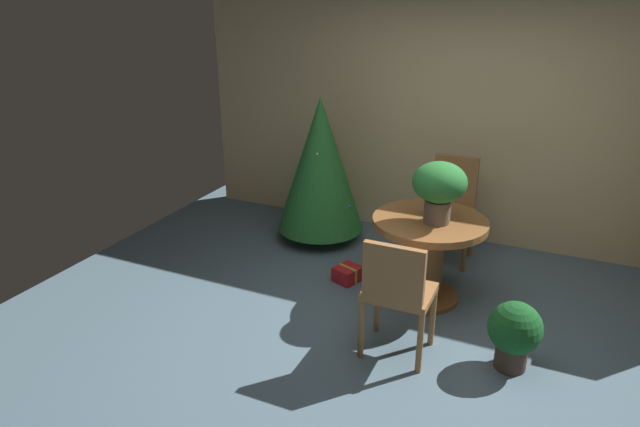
{
  "coord_description": "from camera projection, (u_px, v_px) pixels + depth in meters",
  "views": [
    {
      "loc": [
        0.84,
        -3.41,
        2.45
      ],
      "look_at": [
        -0.89,
        0.41,
        0.77
      ],
      "focal_mm": 30.81,
      "sensor_mm": 36.0,
      "label": 1
    }
  ],
  "objects": [
    {
      "name": "holiday_tree",
      "position": [
        320.0,
        165.0,
        5.61
      ],
      "size": [
        0.9,
        0.9,
        1.52
      ],
      "color": "brown",
      "rests_on": "ground_plane"
    },
    {
      "name": "ground_plane",
      "position": [
        405.0,
        345.0,
        4.12
      ],
      "size": [
        6.6,
        6.6,
        0.0
      ],
      "primitive_type": "plane",
      "color": "slate"
    },
    {
      "name": "potted_plant",
      "position": [
        514.0,
        332.0,
        3.77
      ],
      "size": [
        0.37,
        0.37,
        0.51
      ],
      "color": "#4C382D",
      "rests_on": "ground_plane"
    },
    {
      "name": "wooden_chair_far",
      "position": [
        451.0,
        203.0,
        5.31
      ],
      "size": [
        0.46,
        0.42,
        1.01
      ],
      "color": "#9E6B3D",
      "rests_on": "ground_plane"
    },
    {
      "name": "flower_vase",
      "position": [
        439.0,
        186.0,
        4.31
      ],
      "size": [
        0.43,
        0.43,
        0.5
      ],
      "color": "#665B51",
      "rests_on": "round_dining_table"
    },
    {
      "name": "back_wall_panel",
      "position": [
        474.0,
        118.0,
        5.49
      ],
      "size": [
        6.0,
        0.1,
        2.6
      ],
      "primitive_type": "cube",
      "color": "beige",
      "rests_on": "ground_plane"
    },
    {
      "name": "gift_box_red",
      "position": [
        348.0,
        274.0,
        5.02
      ],
      "size": [
        0.27,
        0.28,
        0.14
      ],
      "color": "red",
      "rests_on": "ground_plane"
    },
    {
      "name": "round_dining_table",
      "position": [
        428.0,
        247.0,
        4.58
      ],
      "size": [
        0.94,
        0.94,
        0.74
      ],
      "color": "brown",
      "rests_on": "ground_plane"
    },
    {
      "name": "wooden_chair_near",
      "position": [
        397.0,
        290.0,
        3.8
      ],
      "size": [
        0.47,
        0.4,
        0.93
      ],
      "color": "#9E6B3D",
      "rests_on": "ground_plane"
    }
  ]
}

